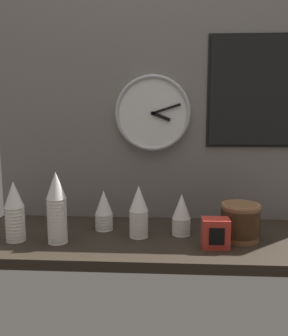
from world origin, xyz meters
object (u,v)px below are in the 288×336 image
(cup_stack_left, at_px, (57,207))
(cup_stack_center, at_px, (139,211))
(cup_stack_center_left, at_px, (104,210))
(menu_board, at_px, (260,91))
(wall_clock, at_px, (153,113))
(napkin_dispenser, at_px, (216,233))
(bowl_stack_right, at_px, (240,221))
(cup_stack_far_left, at_px, (15,211))
(cup_stack_center_right, at_px, (181,214))

(cup_stack_left, bearing_deg, cup_stack_center, 14.78)
(cup_stack_center_left, relative_size, menu_board, 0.34)
(cup_stack_center, xyz_separation_m, menu_board, (0.53, 0.27, 0.49))
(cup_stack_left, xyz_separation_m, wall_clock, (0.36, 0.34, 0.36))
(cup_stack_left, bearing_deg, napkin_dispenser, -1.94)
(cup_stack_center, relative_size, napkin_dispenser, 1.90)
(bowl_stack_right, height_order, wall_clock, wall_clock)
(napkin_dispenser, bearing_deg, wall_clock, 124.76)
(cup_stack_center_left, xyz_separation_m, bowl_stack_right, (0.57, -0.10, -0.01))
(bowl_stack_right, distance_m, menu_board, 0.61)
(wall_clock, bearing_deg, cup_stack_center, -100.26)
(cup_stack_far_left, relative_size, cup_stack_center_left, 1.39)
(wall_clock, distance_m, menu_board, 0.49)
(cup_stack_center_left, bearing_deg, cup_stack_far_left, -154.71)
(cup_stack_far_left, height_order, bowl_stack_right, cup_stack_far_left)
(cup_stack_left, xyz_separation_m, menu_board, (0.85, 0.35, 0.46))
(cup_stack_left, bearing_deg, menu_board, 22.47)
(wall_clock, height_order, menu_board, menu_board)
(cup_stack_far_left, bearing_deg, cup_stack_center, 8.42)
(cup_stack_left, distance_m, cup_stack_center_right, 0.51)
(cup_stack_center_left, relative_size, wall_clock, 0.50)
(cup_stack_center_right, height_order, bowl_stack_right, cup_stack_center_right)
(cup_stack_center_left, relative_size, napkin_dispenser, 1.54)
(cup_stack_center, xyz_separation_m, bowl_stack_right, (0.41, -0.01, -0.03))
(cup_stack_center_right, bearing_deg, bowl_stack_right, -12.49)
(cup_stack_far_left, bearing_deg, cup_stack_left, -3.53)
(cup_stack_far_left, xyz_separation_m, cup_stack_center_right, (0.66, 0.11, -0.03))
(cup_stack_center_left, xyz_separation_m, wall_clock, (0.20, 0.17, 0.42))
(cup_stack_center, relative_size, wall_clock, 0.61)
(cup_stack_center_left, bearing_deg, cup_stack_center_right, -7.66)
(cup_stack_left, relative_size, cup_stack_center_right, 1.62)
(bowl_stack_right, relative_size, wall_clock, 0.45)
(cup_stack_far_left, bearing_deg, bowl_stack_right, 3.79)
(cup_stack_center_left, relative_size, cup_stack_center, 0.81)
(bowl_stack_right, bearing_deg, cup_stack_center_left, 170.34)
(cup_stack_center_left, height_order, cup_stack_left, cup_stack_left)
(napkin_dispenser, bearing_deg, cup_stack_center_left, 157.70)
(cup_stack_center, relative_size, cup_stack_center_right, 1.23)
(cup_stack_far_left, bearing_deg, wall_clock, 31.72)
(cup_stack_center_right, xyz_separation_m, menu_board, (0.36, 0.23, 0.51))
(cup_stack_center, bearing_deg, bowl_stack_right, -1.81)
(cup_stack_far_left, height_order, cup_stack_center_right, cup_stack_far_left)
(napkin_dispenser, bearing_deg, cup_stack_left, 178.06)
(cup_stack_far_left, bearing_deg, cup_stack_center_left, 25.29)
(cup_stack_far_left, relative_size, napkin_dispenser, 2.14)
(cup_stack_center, distance_m, wall_clock, 0.48)
(cup_stack_center_left, xyz_separation_m, napkin_dispenser, (0.46, -0.19, -0.03))
(cup_stack_center_right, height_order, wall_clock, wall_clock)
(cup_stack_center_left, xyz_separation_m, cup_stack_left, (-0.16, -0.17, 0.05))
(napkin_dispenser, bearing_deg, menu_board, 57.74)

